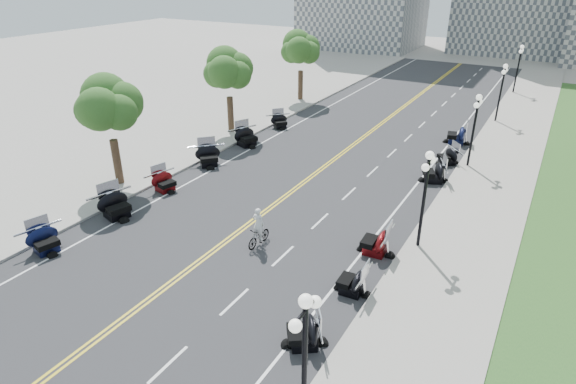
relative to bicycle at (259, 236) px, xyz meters
The scene contains 46 objects.
ground 1.75m from the bicycle, behind, with size 160.00×160.00×0.00m, color gray.
road 9.89m from the bicycle, 99.63° to the left, with size 16.00×90.00×0.01m, color #333335.
centerline_yellow_a 9.91m from the bicycle, 100.31° to the left, with size 0.12×90.00×0.00m, color yellow.
centerline_yellow_b 9.87m from the bicycle, 98.94° to the left, with size 0.12×90.00×0.00m, color yellow.
edge_line_north 10.85m from the bicycle, 64.01° to the left, with size 0.12×90.00×0.00m, color white.
edge_line_south 12.65m from the bicycle, 129.58° to the left, with size 0.12×90.00×0.00m, color white.
lane_dash_4 8.42m from the bicycle, 79.39° to the right, with size 0.12×2.00×0.00m, color white.
lane_dash_5 4.56m from the bicycle, 70.04° to the right, with size 0.12×2.00×0.00m, color white.
lane_dash_6 1.65m from the bicycle, ahead, with size 0.12×2.00×0.00m, color white.
lane_dash_7 4.08m from the bicycle, 67.52° to the left, with size 0.12×2.00×0.00m, color white.
lane_dash_8 7.91m from the bicycle, 78.69° to the left, with size 0.12×2.00×0.00m, color white.
lane_dash_9 11.85m from the bicycle, 82.49° to the left, with size 0.12×2.00×0.00m, color white.
lane_dash_10 15.82m from the bicycle, 84.38° to the left, with size 0.12×2.00×0.00m, color white.
lane_dash_11 19.81m from the bicycle, 85.52° to the left, with size 0.12×2.00×0.00m, color white.
lane_dash_12 23.79m from the bicycle, 86.27° to the left, with size 0.12×2.00×0.00m, color white.
lane_dash_13 27.79m from the bicycle, 86.81° to the left, with size 0.12×2.00×0.00m, color white.
lane_dash_14 31.78m from the bicycle, 87.21° to the left, with size 0.12×2.00×0.00m, color white.
lane_dash_15 35.78m from the bicycle, 87.52° to the left, with size 0.12×2.00×0.00m, color white.
lane_dash_16 39.77m from the bicycle, 87.77° to the left, with size 0.12×2.00×0.00m, color white.
lane_dash_17 43.77m from the bicycle, 87.97° to the left, with size 0.12×2.00×0.00m, color white.
lane_dash_18 47.77m from the bicycle, 88.14° to the left, with size 0.12×2.00×0.00m, color white.
lane_dash_19 51.76m from the bicycle, 88.29° to the left, with size 0.12×2.00×0.00m, color white.
sidewalk_north 13.16m from the bicycle, 47.75° to the left, with size 5.00×90.00×0.15m, color #9E9991.
sidewalk_south 15.58m from the bicycle, 141.29° to the left, with size 5.00×90.00×0.15m, color #9E9991.
street_lamp_1 11.00m from the bicycle, 49.94° to the right, with size 0.50×1.20×4.90m, color black, non-canonical shape.
street_lamp_2 8.16m from the bicycle, 28.29° to the left, with size 0.50×1.20×4.90m, color black, non-canonical shape.
street_lamp_3 17.33m from the bicycle, 66.18° to the left, with size 0.50×1.20×4.90m, color black, non-canonical shape.
street_lamp_4 28.67m from the bicycle, 75.94° to the left, with size 0.50×1.20×4.90m, color black, non-canonical shape.
street_lamp_5 40.40m from the bicycle, 80.08° to the left, with size 0.50×1.20×4.90m, color black, non-canonical shape.
tree_2 12.52m from the bicycle, behind, with size 4.80×4.80×9.20m, color #235619, non-canonical shape.
tree_3 18.51m from the bicycle, 130.30° to the left, with size 4.80×4.80×9.20m, color #235619, non-canonical shape.
tree_4 28.57m from the bicycle, 114.36° to the left, with size 4.80×4.80×9.20m, color #235619, non-canonical shape.
motorcycle_n_4 7.24m from the bicycle, 43.86° to the right, with size 1.88×1.88×1.32m, color black, non-canonical shape.
motorcycle_n_5 5.66m from the bicycle, 12.33° to the right, with size 1.81×1.81×1.27m, color black, non-canonical shape.
motorcycle_n_6 5.73m from the bicycle, 22.83° to the left, with size 2.00×2.00×1.40m, color #590A0C, non-canonical shape.
motorcycle_n_8 13.33m from the bicycle, 65.57° to the left, with size 2.08×2.08×1.45m, color black, non-canonical shape.
motorcycle_n_9 16.59m from the bicycle, 70.38° to the left, with size 1.83×1.83×1.28m, color black, non-canonical shape.
motorcycle_n_10 20.98m from the bicycle, 75.75° to the left, with size 2.21×2.21×1.54m, color black, non-canonical shape.
motorcycle_s_4 10.39m from the bicycle, 147.07° to the right, with size 1.94×1.94×1.36m, color black, non-canonical shape.
motorcycle_s_5 8.59m from the bicycle, behind, with size 2.24×2.24×1.57m, color black, non-canonical shape.
motorcycle_s_6 8.90m from the bicycle, 163.79° to the left, with size 1.86×1.86×1.30m, color #590A0C, non-canonical shape.
motorcycle_s_7 11.26m from the bicycle, 141.07° to the left, with size 2.19×2.19×1.53m, color black, non-canonical shape.
motorcycle_s_8 14.64m from the bicycle, 126.68° to the left, with size 2.21×2.21×1.55m, color black, non-canonical shape.
motorcycle_s_9 18.98m from the bicycle, 117.59° to the left, with size 1.82×1.82×1.28m, color black, non-canonical shape.
bicycle is the anchor object (origin of this frame).
cyclist_rider 1.37m from the bicycle, ahead, with size 0.63×0.41×1.73m, color white.
Camera 1 is at (13.17, -16.87, 12.78)m, focal length 30.00 mm.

